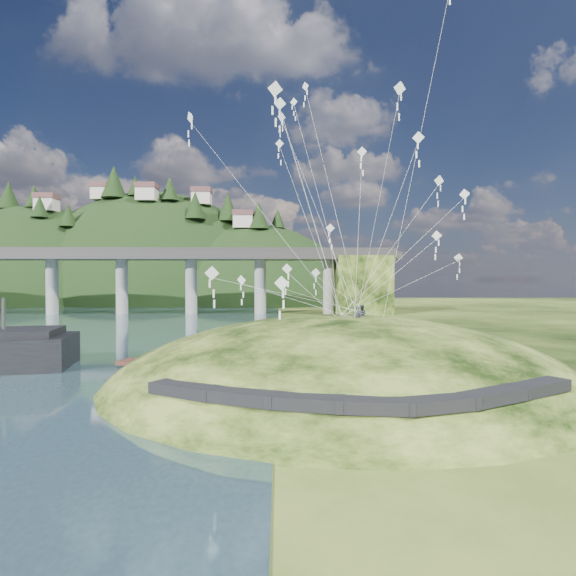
{
  "coord_description": "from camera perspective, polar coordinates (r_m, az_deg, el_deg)",
  "views": [
    {
      "loc": [
        3.26,
        -31.21,
        7.67
      ],
      "look_at": [
        4.0,
        6.0,
        7.0
      ],
      "focal_mm": 28.0,
      "sensor_mm": 36.0,
      "label": 1
    }
  ],
  "objects": [
    {
      "name": "bridge",
      "position": [
        105.56,
        -17.5,
        2.09
      ],
      "size": [
        160.0,
        11.0,
        15.0
      ],
      "color": "#2D2B2B",
      "rests_on": "ground"
    },
    {
      "name": "ground",
      "position": [
        32.3,
        -7.07,
        -12.71
      ],
      "size": [
        320.0,
        320.0,
        0.0
      ],
      "primitive_type": "plane",
      "color": "black",
      "rests_on": "ground"
    },
    {
      "name": "wooden_dock",
      "position": [
        38.75,
        -12.6,
        -9.76
      ],
      "size": [
        13.35,
        7.53,
        0.98
      ],
      "color": "#3D1F18",
      "rests_on": "ground"
    },
    {
      "name": "kite_swarm",
      "position": [
        35.1,
        4.59,
        13.06
      ],
      "size": [
        21.1,
        17.63,
        21.46
      ],
      "color": "silver",
      "rests_on": "ground"
    },
    {
      "name": "footpath",
      "position": [
        22.57,
        9.89,
        -13.31
      ],
      "size": [
        22.29,
        5.84,
        0.83
      ],
      "color": "black",
      "rests_on": "ground"
    },
    {
      "name": "kite_flyers",
      "position": [
        33.82,
        9.14,
        -2.17
      ],
      "size": [
        1.39,
        2.22,
        1.65
      ],
      "color": "#242631",
      "rests_on": "ground"
    },
    {
      "name": "grass_hill",
      "position": [
        34.77,
        6.95,
        -14.27
      ],
      "size": [
        36.0,
        32.0,
        13.0
      ],
      "color": "black",
      "rests_on": "ground"
    },
    {
      "name": "far_ridge",
      "position": [
        161.08,
        -18.09,
        -4.4
      ],
      "size": [
        153.0,
        70.0,
        94.5
      ],
      "color": "black",
      "rests_on": "ground"
    }
  ]
}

